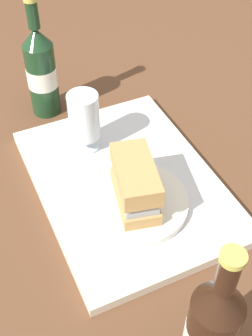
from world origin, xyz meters
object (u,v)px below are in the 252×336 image
Objects in this scene: sandwich at (135,182)px; beer_bottle at (41,71)px; plate at (135,202)px; second_bottle at (211,330)px; beer_glass at (84,120)px.

beer_bottle is at bearing 21.37° from sandwich.
plate is 0.71× the size of beer_bottle.
second_bottle is (-0.28, 0.03, 0.08)m from plate.
beer_bottle is (0.18, 0.03, 0.01)m from beer_glass.
sandwich is 0.53× the size of beer_bottle.
plate is 1.35× the size of sandwich.
second_bottle is (-0.29, 0.03, 0.03)m from sandwich.
sandwich is at bearing -172.69° from beer_glass.
beer_bottle is (0.35, 0.05, 0.03)m from sandwich.
plate is at bearing -180.00° from sandwich.
beer_glass is at bearing 20.31° from sandwich.
plate is 0.29m from second_bottle.
sandwich is 1.13× the size of beer_glass.
beer_bottle is at bearing 1.67° from second_bottle.
beer_glass is at bearing -170.55° from beer_bottle.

